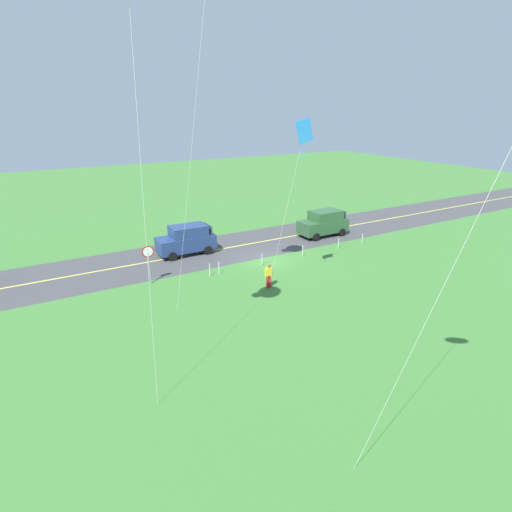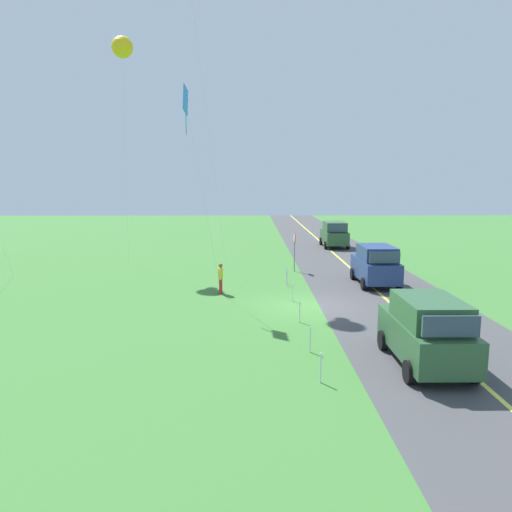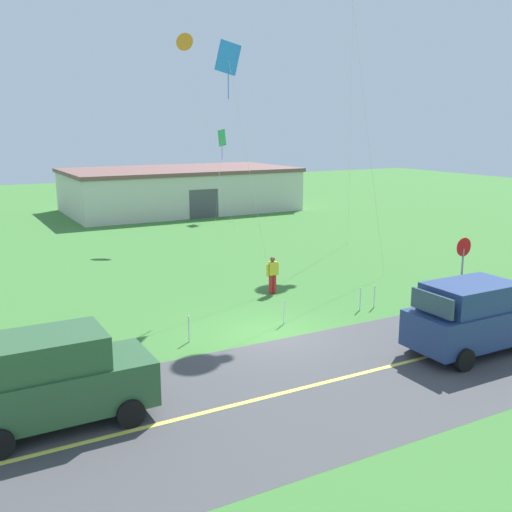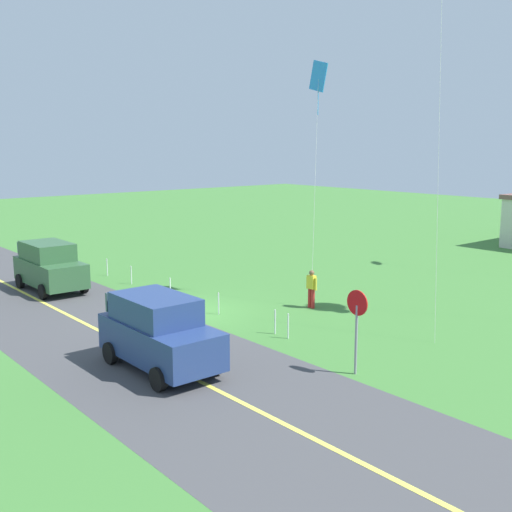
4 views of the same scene
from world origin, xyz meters
The scene contains 14 objects.
ground_plane centered at (0.00, 0.00, -0.05)m, with size 120.00×120.00×0.10m, color #3D7533.
asphalt_road centered at (0.00, -4.00, 0.00)m, with size 120.00×7.00×0.00m, color #424244.
road_centre_stripe centered at (0.00, -4.00, 0.01)m, with size 120.00×0.16×0.00m, color #E5E04C.
car_suv_foreground centered at (4.69, -4.31, 1.15)m, with size 4.40×2.12×2.24m.
car_parked_west_near centered at (-7.53, -2.82, 1.15)m, with size 4.40×2.12×2.24m.
stop_sign centered at (8.81, -0.10, 1.80)m, with size 0.76×0.08×2.56m.
person_adult_near centered at (2.54, 4.29, 0.86)m, with size 0.58×0.22×1.60m.
kite_red_low centered at (1.31, 5.73, 9.36)m, with size 1.85×1.54×10.24m.
fence_post_0 centered at (-8.83, 0.70, 0.45)m, with size 0.05×0.05×0.90m, color silver.
fence_post_1 centered at (-6.26, 0.70, 0.45)m, with size 0.05×0.05×0.90m, color silver.
fence_post_2 centered at (-2.71, 0.70, 0.45)m, with size 0.05×0.05×0.90m, color silver.
fence_post_3 centered at (0.90, 0.70, 0.45)m, with size 0.05×0.05×0.90m, color silver.
fence_post_4 centered at (5.01, 0.70, 0.45)m, with size 0.05×0.05×0.90m, color silver.
fence_post_5 centered at (4.32, 0.70, 0.45)m, with size 0.05×0.05×0.90m, color silver.
Camera 4 is at (20.45, -13.62, 6.71)m, focal length 43.74 mm.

